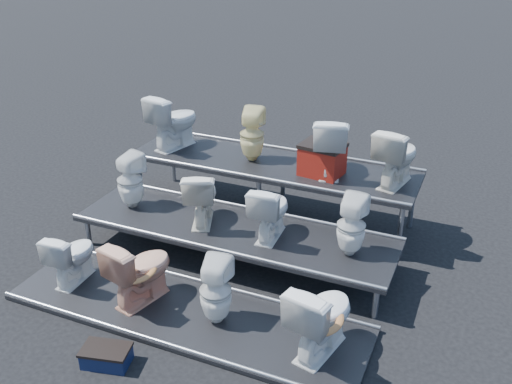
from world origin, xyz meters
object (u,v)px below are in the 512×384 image
at_px(toilet_3, 321,316).
at_px(toilet_11, 397,156).
at_px(toilet_0, 72,256).
at_px(toilet_5, 201,196).
at_px(toilet_10, 331,145).
at_px(toilet_2, 216,291).
at_px(toilet_8, 174,121).
at_px(red_crate, 322,161).
at_px(step_stool, 107,357).
at_px(toilet_6, 270,210).
at_px(toilet_9, 252,135).
at_px(toilet_1, 140,270).
at_px(toilet_4, 130,180).
at_px(toilet_7, 351,226).

relative_size(toilet_3, toilet_11, 1.07).
xyz_separation_m(toilet_0, toilet_5, (1.08, 1.30, 0.43)).
distance_m(toilet_3, toilet_10, 2.81).
xyz_separation_m(toilet_2, toilet_11, (1.35, 2.60, 0.81)).
bearing_deg(toilet_0, toilet_8, -90.85).
relative_size(toilet_3, toilet_10, 1.02).
bearing_deg(red_crate, toilet_11, 12.94).
bearing_deg(toilet_5, toilet_3, 125.40).
distance_m(toilet_0, step_stool, 1.59).
distance_m(toilet_5, toilet_6, 0.97).
bearing_deg(toilet_2, toilet_11, -124.96).
bearing_deg(toilet_9, toilet_11, 170.12).
relative_size(toilet_0, toilet_11, 0.86).
relative_size(red_crate, step_stool, 1.19).
bearing_deg(toilet_10, toilet_0, 34.18).
xyz_separation_m(toilet_2, toilet_5, (-0.86, 1.30, 0.38)).
bearing_deg(toilet_10, toilet_1, 48.22).
height_order(toilet_4, toilet_7, toilet_4).
height_order(toilet_1, toilet_8, toilet_8).
height_order(toilet_2, toilet_9, toilet_9).
height_order(toilet_8, toilet_11, toilet_8).
bearing_deg(toilet_2, toilet_9, -82.10).
distance_m(toilet_2, toilet_5, 1.61).
height_order(toilet_1, toilet_3, toilet_3).
relative_size(toilet_1, toilet_8, 0.97).
bearing_deg(toilet_3, toilet_11, -81.28).
distance_m(toilet_4, step_stool, 2.71).
height_order(toilet_4, step_stool, toilet_4).
xyz_separation_m(toilet_5, step_stool, (0.12, -2.29, -0.75)).
relative_size(toilet_2, toilet_6, 1.08).
xyz_separation_m(toilet_6, toilet_9, (-0.82, 1.30, 0.43)).
bearing_deg(toilet_1, toilet_5, -80.29).
height_order(toilet_10, step_stool, toilet_10).
bearing_deg(toilet_4, toilet_6, -165.40).
xyz_separation_m(toilet_7, toilet_10, (-0.66, 1.30, 0.44)).
relative_size(toilet_4, toilet_6, 1.07).
bearing_deg(toilet_6, toilet_10, -108.80).
bearing_deg(toilet_1, toilet_8, -53.90).
distance_m(toilet_8, red_crate, 2.40).
relative_size(toilet_1, toilet_11, 1.02).
xyz_separation_m(toilet_6, toilet_8, (-2.11, 1.30, 0.46)).
bearing_deg(toilet_2, toilet_6, -101.93).
height_order(toilet_1, toilet_9, toilet_9).
relative_size(toilet_5, toilet_8, 0.88).
bearing_deg(toilet_0, toilet_4, -91.90).
height_order(toilet_8, red_crate, toilet_8).
bearing_deg(toilet_5, toilet_6, 157.76).
bearing_deg(toilet_2, step_stool, 45.85).
xyz_separation_m(toilet_1, toilet_4, (-0.99, 1.30, 0.38)).
xyz_separation_m(toilet_1, toilet_11, (2.32, 2.60, 0.79)).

